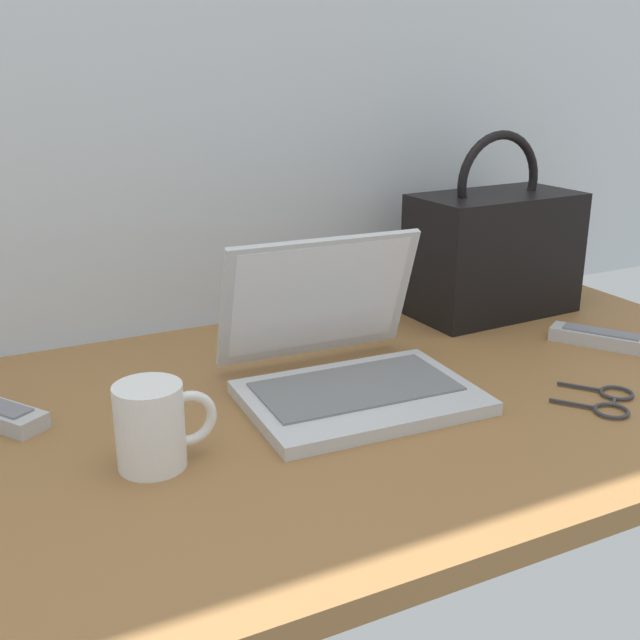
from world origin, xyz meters
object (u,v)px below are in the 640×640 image
coffee_mug (153,425)px  handbag (494,251)px  remote_control_near (601,338)px  eyeglasses (611,401)px  laptop (345,361)px

coffee_mug → handbag: (0.71, 0.29, 0.06)m
remote_control_near → eyeglasses: 0.24m
laptop → eyeglasses: 0.37m
eyeglasses → handbag: bearing=74.7°
eyeglasses → remote_control_near: bearing=47.8°
remote_control_near → handbag: (-0.05, 0.22, 0.10)m
coffee_mug → handbag: bearing=21.9°
remote_control_near → coffee_mug: bearing=-175.4°
laptop → coffee_mug: 0.31m
eyeglasses → laptop: bearing=146.1°
handbag → remote_control_near: bearing=-77.4°
laptop → eyeglasses: (0.30, -0.20, -0.04)m
remote_control_near → laptop: bearing=176.6°
coffee_mug → eyeglasses: 0.62m
laptop → eyeglasses: laptop is taller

